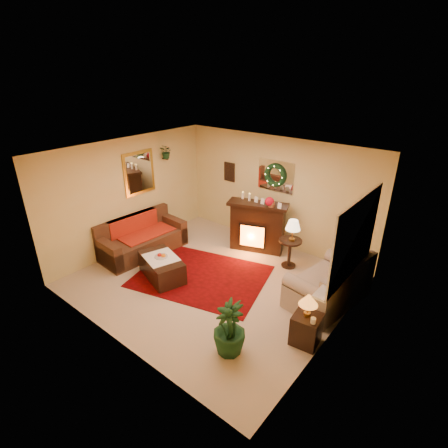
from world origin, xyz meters
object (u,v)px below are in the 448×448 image
Objects in this scene: coffee_table at (162,268)px; fireplace at (257,228)px; loveseat at (329,281)px; side_table_round at (289,253)px; end_table_square at (306,328)px; sofa at (142,236)px.

fireplace is at bearing 87.60° from coffee_table.
loveseat is 1.33m from side_table_round.
coffee_table is at bearing -131.74° from side_table_round.
coffee_table is at bearing -177.08° from end_table_square.
end_table_square is at bearing 20.88° from coffee_table.
sofa is 2.67m from fireplace.
loveseat reaches higher than coffee_table.
loveseat is at bearing 99.07° from end_table_square.
side_table_round is at bearing 125.91° from end_table_square.
fireplace is 2.31m from loveseat.
fireplace reaches higher than end_table_square.
end_table_square is (4.30, -0.27, -0.16)m from sofa.
fireplace reaches higher than coffee_table.
end_table_square is at bearing -54.09° from side_table_round.
end_table_square is at bearing -61.89° from fireplace.
loveseat is at bearing -28.93° from side_table_round.
fireplace is at bearing 138.38° from end_table_square.
side_table_round is 2.73m from coffee_table.
side_table_round reaches higher than coffee_table.
loveseat is at bearing 43.07° from coffee_table.
sofa is at bearing 176.89° from coffee_table.
fireplace is 2.38× the size of end_table_square.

